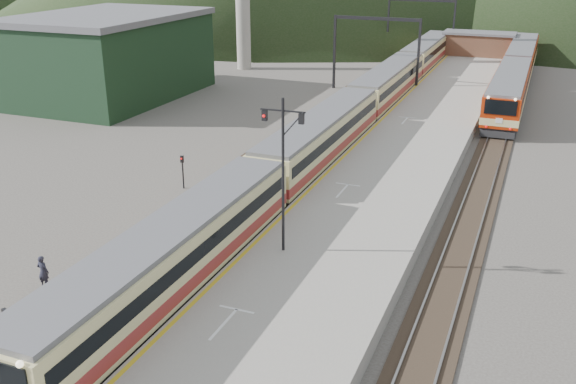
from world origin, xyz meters
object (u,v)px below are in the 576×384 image
at_px(signal_mast, 283,161).
at_px(worker, 43,272).
at_px(main_train, 360,107).
at_px(second_train, 516,71).

distance_m(signal_mast, worker, 12.48).
height_order(main_train, signal_mast, signal_mast).
bearing_deg(main_train, second_train, 62.38).
height_order(second_train, signal_mast, signal_mast).
xyz_separation_m(second_train, signal_mast, (-8.00, -48.16, 3.55)).
bearing_deg(worker, signal_mast, -150.11).
xyz_separation_m(second_train, worker, (-17.80, -54.19, -1.29)).
relative_size(main_train, second_train, 1.95).
xyz_separation_m(main_train, worker, (-6.30, -32.21, -1.23)).
height_order(main_train, worker, main_train).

